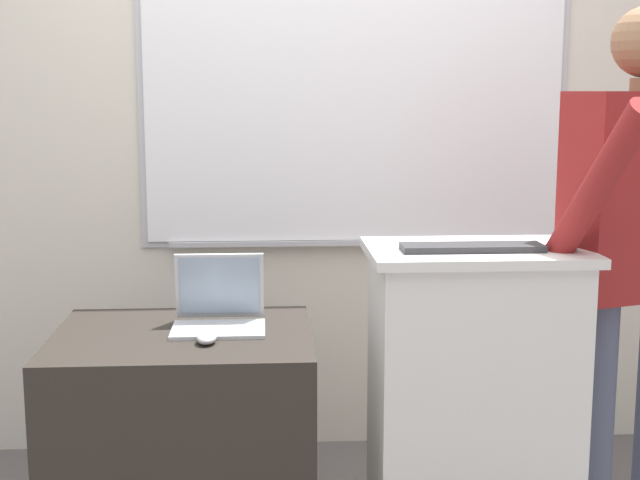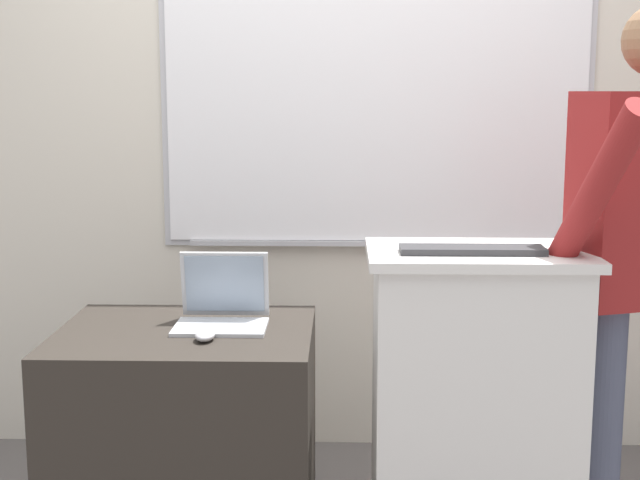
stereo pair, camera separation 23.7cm
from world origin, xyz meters
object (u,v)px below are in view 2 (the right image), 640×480
(wireless_keyboard, at_px, (472,250))
(computer_mouse_by_laptop, at_px, (205,335))
(computer_mouse_by_keyboard, at_px, (570,247))
(side_desk, at_px, (188,443))
(laptop, at_px, (223,303))
(lectern_podium, at_px, (473,412))

(wireless_keyboard, xyz_separation_m, computer_mouse_by_laptop, (-0.80, -0.00, -0.27))
(computer_mouse_by_laptop, height_order, computer_mouse_by_keyboard, computer_mouse_by_keyboard)
(wireless_keyboard, xyz_separation_m, computer_mouse_by_keyboard, (0.29, 0.01, 0.01))
(side_desk, xyz_separation_m, wireless_keyboard, (0.88, -0.12, 0.66))
(wireless_keyboard, bearing_deg, computer_mouse_by_laptop, -179.96)
(laptop, bearing_deg, side_desk, -144.95)
(lectern_podium, height_order, computer_mouse_by_keyboard, computer_mouse_by_keyboard)
(lectern_podium, relative_size, computer_mouse_by_keyboard, 10.32)
(laptop, xyz_separation_m, wireless_keyboard, (0.77, -0.20, 0.21))
(laptop, relative_size, computer_mouse_by_keyboard, 2.92)
(computer_mouse_by_laptop, bearing_deg, side_desk, 125.05)
(lectern_podium, relative_size, computer_mouse_by_laptop, 10.32)
(lectern_podium, relative_size, wireless_keyboard, 2.42)
(laptop, bearing_deg, lectern_podium, -10.09)
(wireless_keyboard, bearing_deg, side_desk, 172.32)
(computer_mouse_by_keyboard, bearing_deg, lectern_podium, 170.57)
(side_desk, bearing_deg, wireless_keyboard, -7.68)
(lectern_podium, xyz_separation_m, side_desk, (-0.91, 0.06, -0.14))
(side_desk, xyz_separation_m, laptop, (0.11, 0.08, 0.45))
(wireless_keyboard, bearing_deg, lectern_podium, 64.15)
(side_desk, distance_m, wireless_keyboard, 1.11)
(laptop, height_order, computer_mouse_by_keyboard, computer_mouse_by_keyboard)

